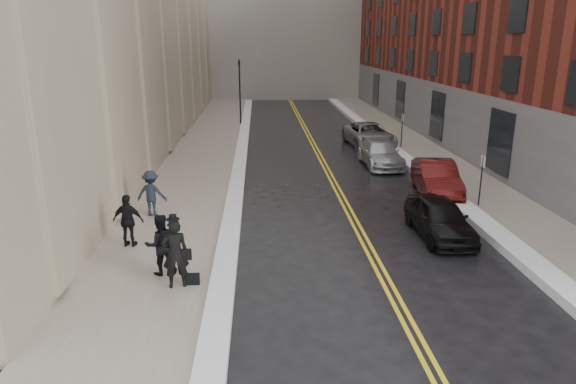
{
  "coord_description": "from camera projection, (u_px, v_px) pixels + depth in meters",
  "views": [
    {
      "loc": [
        -1.1,
        -11.68,
        6.73
      ],
      "look_at": [
        -0.13,
        5.48,
        1.6
      ],
      "focal_mm": 32.0,
      "sensor_mm": 36.0,
      "label": 1
    }
  ],
  "objects": [
    {
      "name": "pedestrian_main",
      "position": [
        175.0,
        253.0,
        13.95
      ],
      "size": [
        0.81,
        0.62,
        1.97
      ],
      "primitive_type": "imported",
      "rotation": [
        0.0,
        0.0,
        3.37
      ],
      "color": "black",
      "rests_on": "sidewalk_left"
    },
    {
      "name": "snow_ridge_left",
      "position": [
        240.0,
        164.0,
        28.31
      ],
      "size": [
        0.7,
        60.8,
        0.26
      ],
      "primitive_type": "cube",
      "color": "white",
      "rests_on": "ground"
    },
    {
      "name": "pedestrian_c",
      "position": [
        128.0,
        221.0,
        16.76
      ],
      "size": [
        1.09,
        0.6,
        1.77
      ],
      "primitive_type": "imported",
      "rotation": [
        0.0,
        0.0,
        2.97
      ],
      "color": "black",
      "rests_on": "sidewalk_left"
    },
    {
      "name": "pedestrian_a",
      "position": [
        160.0,
        245.0,
        14.77
      ],
      "size": [
        1.06,
        0.95,
        1.81
      ],
      "primitive_type": "imported",
      "rotation": [
        0.0,
        0.0,
        3.5
      ],
      "color": "black",
      "rests_on": "sidewalk_left"
    },
    {
      "name": "car_black",
      "position": [
        440.0,
        218.0,
        18.06
      ],
      "size": [
        1.71,
        4.1,
        1.39
      ],
      "primitive_type": "imported",
      "rotation": [
        0.0,
        0.0,
        0.02
      ],
      "color": "black",
      "rests_on": "ground"
    },
    {
      "name": "lane_stripe_b",
      "position": [
        327.0,
        165.0,
        28.6
      ],
      "size": [
        0.12,
        64.0,
        0.01
      ],
      "primitive_type": "cube",
      "color": "gold",
      "rests_on": "ground"
    },
    {
      "name": "building_right",
      "position": [
        542.0,
        3.0,
        33.53
      ],
      "size": [
        14.0,
        50.0,
        18.0
      ],
      "primitive_type": "cube",
      "color": "maroon",
      "rests_on": "ground"
    },
    {
      "name": "lane_stripe_a",
      "position": [
        322.0,
        165.0,
        28.59
      ],
      "size": [
        0.12,
        64.0,
        0.01
      ],
      "primitive_type": "cube",
      "color": "gold",
      "rests_on": "ground"
    },
    {
      "name": "car_silver_far",
      "position": [
        369.0,
        135.0,
        33.4
      ],
      "size": [
        2.97,
        5.65,
        1.51
      ],
      "primitive_type": "imported",
      "rotation": [
        0.0,
        0.0,
        0.09
      ],
      "color": "gray",
      "rests_on": "ground"
    },
    {
      "name": "car_maroon",
      "position": [
        436.0,
        178.0,
        23.0
      ],
      "size": [
        2.18,
        4.76,
        1.51
      ],
      "primitive_type": "imported",
      "rotation": [
        0.0,
        0.0,
        -0.13
      ],
      "color": "#460D0C",
      "rests_on": "ground"
    },
    {
      "name": "parking_sign_far",
      "position": [
        402.0,
        128.0,
        32.33
      ],
      "size": [
        0.06,
        0.35,
        2.23
      ],
      "color": "black",
      "rests_on": "ground"
    },
    {
      "name": "sidewalk_left",
      "position": [
        198.0,
        165.0,
        28.2
      ],
      "size": [
        4.0,
        64.0,
        0.15
      ],
      "primitive_type": "cube",
      "color": "gray",
      "rests_on": "ground"
    },
    {
      "name": "pedestrian_b",
      "position": [
        151.0,
        193.0,
        19.71
      ],
      "size": [
        1.23,
        0.8,
        1.79
      ],
      "primitive_type": "imported",
      "rotation": [
        0.0,
        0.0,
        3.02
      ],
      "color": "black",
      "rests_on": "sidewalk_left"
    },
    {
      "name": "parking_sign_near",
      "position": [
        481.0,
        177.0,
        20.85
      ],
      "size": [
        0.06,
        0.35,
        2.23
      ],
      "color": "black",
      "rests_on": "ground"
    },
    {
      "name": "sidewalk_right",
      "position": [
        439.0,
        162.0,
        28.93
      ],
      "size": [
        3.0,
        64.0,
        0.15
      ],
      "primitive_type": "cube",
      "color": "gray",
      "rests_on": "ground"
    },
    {
      "name": "ground",
      "position": [
        305.0,
        312.0,
        13.16
      ],
      "size": [
        160.0,
        160.0,
        0.0
      ],
      "primitive_type": "plane",
      "color": "black",
      "rests_on": "ground"
    },
    {
      "name": "traffic_signal",
      "position": [
        240.0,
        87.0,
        40.84
      ],
      "size": [
        0.18,
        0.15,
        5.2
      ],
      "color": "black",
      "rests_on": "ground"
    },
    {
      "name": "car_silver_near",
      "position": [
        380.0,
        154.0,
        28.29
      ],
      "size": [
        1.99,
        4.71,
        1.35
      ],
      "primitive_type": "imported",
      "rotation": [
        0.0,
        0.0,
        0.02
      ],
      "color": "#9FA1A6",
      "rests_on": "ground"
    },
    {
      "name": "snow_ridge_right",
      "position": [
        407.0,
        161.0,
        28.81
      ],
      "size": [
        0.85,
        60.8,
        0.3
      ],
      "primitive_type": "cube",
      "color": "white",
      "rests_on": "ground"
    }
  ]
}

